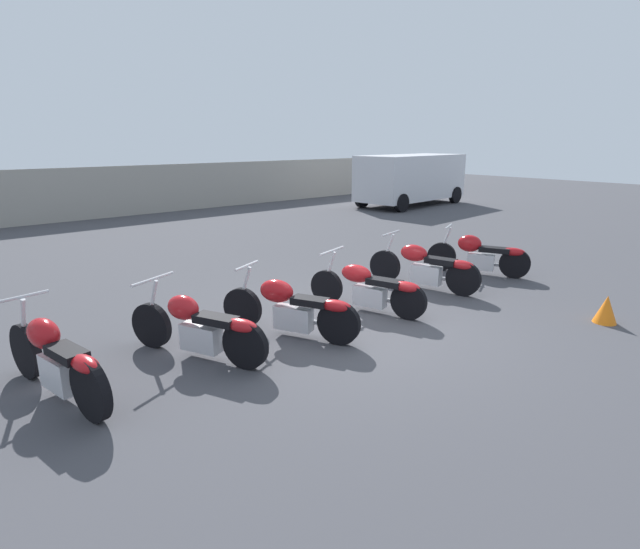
# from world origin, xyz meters

# --- Properties ---
(ground_plane) EXTENTS (60.00, 60.00, 0.00)m
(ground_plane) POSITION_xyz_m (0.00, 0.00, 0.00)
(ground_plane) COLOR #424247
(fence_back) EXTENTS (40.00, 0.04, 1.78)m
(fence_back) POSITION_xyz_m (0.00, 13.27, 0.89)
(fence_back) COLOR #9E998E
(fence_back) RESTS_ON ground_plane
(motorcycle_slot_0) EXTENTS (0.68, 2.12, 1.02)m
(motorcycle_slot_0) POSITION_xyz_m (-3.86, 0.55, 0.44)
(motorcycle_slot_0) COLOR black
(motorcycle_slot_0) RESTS_ON ground_plane
(motorcycle_slot_1) EXTENTS (1.06, 1.97, 0.98)m
(motorcycle_slot_1) POSITION_xyz_m (-2.23, 0.50, 0.41)
(motorcycle_slot_1) COLOR black
(motorcycle_slot_1) RESTS_ON ground_plane
(motorcycle_slot_2) EXTENTS (1.05, 1.97, 0.97)m
(motorcycle_slot_2) POSITION_xyz_m (-0.91, 0.32, 0.42)
(motorcycle_slot_2) COLOR black
(motorcycle_slot_2) RESTS_ON ground_plane
(motorcycle_slot_3) EXTENTS (0.91, 1.99, 0.94)m
(motorcycle_slot_3) POSITION_xyz_m (0.67, 0.34, 0.39)
(motorcycle_slot_3) COLOR black
(motorcycle_slot_3) RESTS_ON ground_plane
(motorcycle_slot_4) EXTENTS (0.82, 2.14, 0.99)m
(motorcycle_slot_4) POSITION_xyz_m (2.37, 0.55, 0.42)
(motorcycle_slot_4) COLOR black
(motorcycle_slot_4) RESTS_ON ground_plane
(motorcycle_slot_5) EXTENTS (1.01, 1.91, 0.96)m
(motorcycle_slot_5) POSITION_xyz_m (4.05, 0.46, 0.42)
(motorcycle_slot_5) COLOR black
(motorcycle_slot_5) RESTS_ON ground_plane
(parked_van) EXTENTS (5.26, 2.52, 2.06)m
(parked_van) POSITION_xyz_m (11.66, 8.54, 1.15)
(parked_van) COLOR silver
(parked_van) RESTS_ON ground_plane
(traffic_cone_near) EXTENTS (0.34, 0.34, 0.50)m
(traffic_cone_near) POSITION_xyz_m (4.38, 1.56, 0.25)
(traffic_cone_near) COLOR orange
(traffic_cone_near) RESTS_ON ground_plane
(traffic_cone_far) EXTENTS (0.34, 0.34, 0.43)m
(traffic_cone_far) POSITION_xyz_m (3.03, -2.36, 0.21)
(traffic_cone_far) COLOR orange
(traffic_cone_far) RESTS_ON ground_plane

